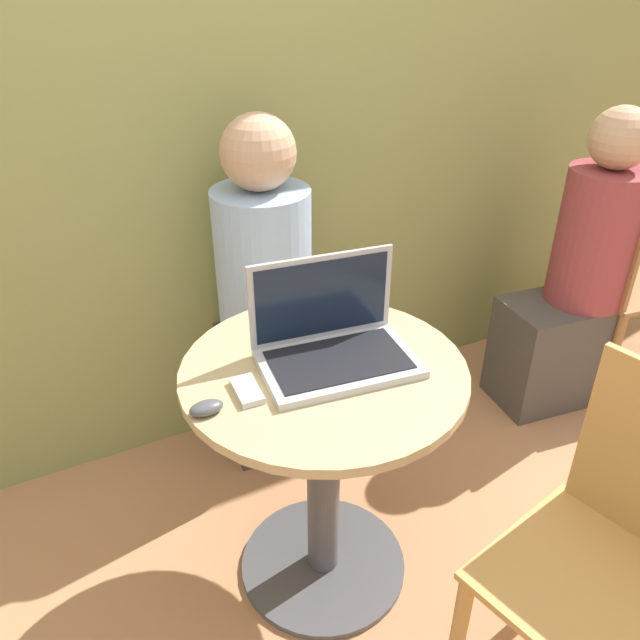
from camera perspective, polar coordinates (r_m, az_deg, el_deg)
The scene contains 10 objects.
ground_plane at distance 1.98m, azimuth 0.28°, elevation -21.46°, with size 12.00×12.00×0.00m, color tan.
back_wall at distance 1.97m, azimuth -11.08°, elevation 22.38°, with size 7.00×0.05×2.60m.
round_table at distance 1.64m, azimuth 0.32°, elevation -11.27°, with size 0.69×0.69×0.71m.
laptop at distance 1.49m, azimuth 1.17°, elevation -1.92°, with size 0.39×0.28×0.24m.
cell_phone at distance 1.41m, azimuth -6.70°, elevation -6.43°, with size 0.06×0.11×0.02m.
computer_mouse at distance 1.36m, azimuth -10.35°, elevation -7.90°, with size 0.07×0.04×0.03m.
chair_empty at distance 1.53m, azimuth 25.17°, elevation -19.73°, with size 0.48×0.48×0.87m.
person_seated at distance 2.10m, azimuth -5.31°, elevation 0.27°, with size 0.32×0.48×1.19m.
chair_background at distance 2.70m, azimuth 25.38°, elevation 2.89°, with size 0.45×0.45×0.84m.
person_background at distance 2.51m, azimuth 22.25°, elevation 2.81°, with size 0.46×0.32×1.14m.
Camera 1 is at (-0.56, -1.08, 1.56)m, focal length 35.00 mm.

